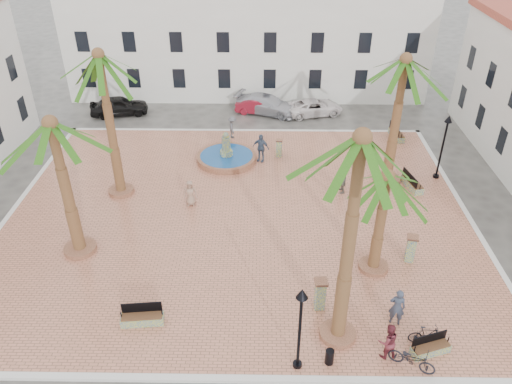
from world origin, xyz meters
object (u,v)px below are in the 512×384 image
bollard_e (411,248)px  palm_nw (101,71)px  car_black (119,106)px  car_white (315,107)px  bench_ne (396,134)px  bench_se (430,348)px  pedestrian_north (232,127)px  lamppost_s (301,316)px  bench_e (412,184)px  car_silver (267,104)px  bollard_se (320,294)px  cyclist_a (397,307)px  bollard_n (279,148)px  bicycle_a (412,359)px  pedestrian_fountain_b (261,148)px  fountain (227,157)px  pedestrian_east (343,179)px  palm_sw (54,141)px  cyclist_b (388,341)px  palm_ne (403,75)px  car_red (259,106)px  litter_bin (329,357)px  lamppost_e (445,136)px  bench_s (142,318)px  bicycle_b (427,335)px  palm_e (386,190)px  pedestrian_fountain_a (190,193)px  palm_s (359,162)px

bollard_e → palm_nw: bearing=159.0°
car_black → car_white: car_black is taller
bench_ne → bench_se: bearing=163.6°
pedestrian_north → car_white: size_ratio=0.36×
bench_se → lamppost_s: (-5.35, -0.72, 2.51)m
palm_nw → car_white: size_ratio=1.93×
bench_e → bollard_e: bearing=152.0°
car_black → car_silver: bearing=-100.4°
bollard_se → cyclist_a: cyclist_a is taller
bollard_se → car_white: bollard_se is taller
bollard_n → car_white: (3.04, 7.46, -0.17)m
palm_nw → bicycle_a: palm_nw is taller
pedestrian_fountain_b → fountain: bearing=-158.4°
fountain → cyclist_a: size_ratio=2.17×
bollard_se → pedestrian_east: pedestrian_east is taller
car_white → palm_sw: bearing=127.7°
pedestrian_north → lamppost_s: bearing=-178.0°
bollard_e → cyclist_b: bearing=-111.8°
palm_nw → pedestrian_east: bearing=1.3°
palm_ne → cyclist_b: size_ratio=4.84×
cyclist_a → car_black: cyclist_a is taller
car_red → car_white: bearing=-83.4°
litter_bin → bicycle_a: 3.16m
palm_sw → car_black: (-2.29, 17.51, -5.65)m
palm_ne → car_white: 12.89m
lamppost_e → bicycle_a: 15.71m
car_silver → lamppost_e: bearing=-112.1°
fountain → bicycle_a: (8.26, -16.64, 0.20)m
lamppost_s → bicycle_a: 4.96m
bench_s → bicycle_b: (11.83, -0.90, 0.18)m
car_red → palm_e: bearing=-154.2°
bench_ne → pedestrian_fountain_b: size_ratio=1.01×
fountain → cyclist_b: size_ratio=2.39×
litter_bin → pedestrian_east: size_ratio=0.41×
fountain → pedestrian_fountain_a: 5.67m
lamppost_e → cyclist_a: 13.57m
pedestrian_north → car_black: size_ratio=0.36×
bollard_n → bicycle_b: (5.64, -16.05, -0.20)m
palm_nw → cyclist_b: size_ratio=5.23×
bollard_se → pedestrian_fountain_a: (-6.72, 8.11, -0.02)m
bicycle_a → car_red: 25.67m
bench_e → bollard_se: size_ratio=1.28×
fountain → bicycle_a: 18.58m
palm_nw → bicycle_b: bearing=-36.5°
bench_e → pedestrian_fountain_a: (-13.33, -2.06, 0.50)m
bollard_e → bicycle_b: size_ratio=0.98×
bench_e → lamppost_e: size_ratio=0.47×
bench_s → bench_e: bench_e is taller
palm_sw → litter_bin: 14.99m
palm_s → pedestrian_north: bearing=106.2°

